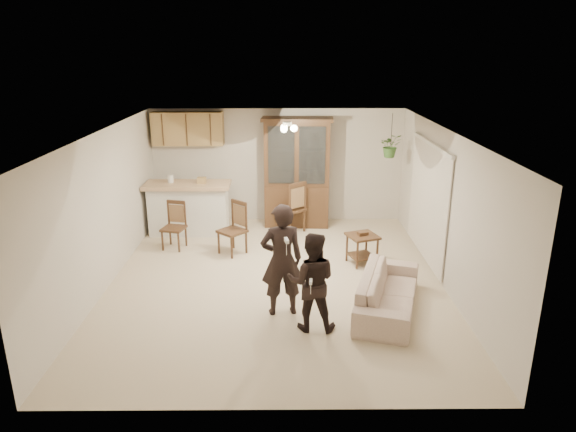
{
  "coord_description": "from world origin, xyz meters",
  "views": [
    {
      "loc": [
        0.14,
        -7.87,
        3.73
      ],
      "look_at": [
        0.21,
        0.4,
        1.01
      ],
      "focal_mm": 32.0,
      "sensor_mm": 36.0,
      "label": 1
    }
  ],
  "objects_px": {
    "side_table": "(362,249)",
    "chair_hutch_left": "(232,239)",
    "chair_hutch_right": "(291,217)",
    "sofa": "(388,287)",
    "chair_bar": "(174,236)",
    "adult": "(282,256)",
    "child": "(312,284)",
    "china_hutch": "(297,173)"
  },
  "relations": [
    {
      "from": "child",
      "to": "side_table",
      "type": "relative_size",
      "value": 2.1
    },
    {
      "from": "adult",
      "to": "side_table",
      "type": "bearing_deg",
      "value": -138.49
    },
    {
      "from": "china_hutch",
      "to": "chair_hutch_right",
      "type": "bearing_deg",
      "value": -104.4
    },
    {
      "from": "chair_hutch_left",
      "to": "sofa",
      "type": "bearing_deg",
      "value": 1.55
    },
    {
      "from": "adult",
      "to": "chair_bar",
      "type": "relative_size",
      "value": 1.95
    },
    {
      "from": "sofa",
      "to": "chair_bar",
      "type": "relative_size",
      "value": 2.03
    },
    {
      "from": "chair_hutch_left",
      "to": "china_hutch",
      "type": "bearing_deg",
      "value": 96.08
    },
    {
      "from": "side_table",
      "to": "chair_hutch_left",
      "type": "height_order",
      "value": "chair_hutch_left"
    },
    {
      "from": "side_table",
      "to": "chair_hutch_right",
      "type": "relative_size",
      "value": 0.58
    },
    {
      "from": "sofa",
      "to": "chair_hutch_right",
      "type": "distance_m",
      "value": 3.75
    },
    {
      "from": "china_hutch",
      "to": "chair_hutch_left",
      "type": "xyz_separation_m",
      "value": [
        -1.26,
        -1.67,
        -0.88
      ]
    },
    {
      "from": "sofa",
      "to": "chair_hutch_left",
      "type": "relative_size",
      "value": 1.86
    },
    {
      "from": "child",
      "to": "chair_hutch_right",
      "type": "xyz_separation_m",
      "value": [
        -0.23,
        4.0,
        -0.36
      ]
    },
    {
      "from": "adult",
      "to": "side_table",
      "type": "distance_m",
      "value": 2.39
    },
    {
      "from": "china_hutch",
      "to": "child",
      "type": "bearing_deg",
      "value": -85.37
    },
    {
      "from": "child",
      "to": "side_table",
      "type": "height_order",
      "value": "child"
    },
    {
      "from": "chair_hutch_right",
      "to": "adult",
      "type": "bearing_deg",
      "value": 46.82
    },
    {
      "from": "sofa",
      "to": "child",
      "type": "distance_m",
      "value": 1.31
    },
    {
      "from": "chair_hutch_left",
      "to": "child",
      "type": "bearing_deg",
      "value": -20.72
    },
    {
      "from": "chair_hutch_left",
      "to": "chair_hutch_right",
      "type": "relative_size",
      "value": 0.91
    },
    {
      "from": "chair_bar",
      "to": "sofa",
      "type": "bearing_deg",
      "value": -20.35
    },
    {
      "from": "adult",
      "to": "child",
      "type": "distance_m",
      "value": 0.64
    },
    {
      "from": "adult",
      "to": "child",
      "type": "height_order",
      "value": "adult"
    },
    {
      "from": "adult",
      "to": "chair_hutch_right",
      "type": "height_order",
      "value": "adult"
    },
    {
      "from": "child",
      "to": "side_table",
      "type": "bearing_deg",
      "value": -109.46
    },
    {
      "from": "adult",
      "to": "chair_bar",
      "type": "xyz_separation_m",
      "value": [
        -2.1,
        2.58,
        -0.64
      ]
    },
    {
      "from": "adult",
      "to": "chair_bar",
      "type": "height_order",
      "value": "adult"
    },
    {
      "from": "child",
      "to": "china_hutch",
      "type": "xyz_separation_m",
      "value": [
        -0.09,
        4.42,
        0.49
      ]
    },
    {
      "from": "sofa",
      "to": "child",
      "type": "relative_size",
      "value": 1.39
    },
    {
      "from": "sofa",
      "to": "side_table",
      "type": "height_order",
      "value": "sofa"
    },
    {
      "from": "china_hutch",
      "to": "sofa",
      "type": "bearing_deg",
      "value": -68.69
    },
    {
      "from": "side_table",
      "to": "sofa",
      "type": "bearing_deg",
      "value": -85.45
    },
    {
      "from": "child",
      "to": "chair_bar",
      "type": "distance_m",
      "value": 3.95
    },
    {
      "from": "child",
      "to": "chair_bar",
      "type": "xyz_separation_m",
      "value": [
        -2.51,
        3.02,
        -0.41
      ]
    },
    {
      "from": "adult",
      "to": "sofa",
      "type": "bearing_deg",
      "value": 172.89
    },
    {
      "from": "side_table",
      "to": "chair_bar",
      "type": "height_order",
      "value": "chair_bar"
    },
    {
      "from": "chair_hutch_left",
      "to": "side_table",
      "type": "bearing_deg",
      "value": 31.19
    },
    {
      "from": "chair_hutch_left",
      "to": "chair_hutch_right",
      "type": "xyz_separation_m",
      "value": [
        1.12,
        1.25,
        0.03
      ]
    },
    {
      "from": "china_hutch",
      "to": "chair_hutch_left",
      "type": "distance_m",
      "value": 2.27
    },
    {
      "from": "china_hutch",
      "to": "chair_hutch_left",
      "type": "height_order",
      "value": "china_hutch"
    },
    {
      "from": "adult",
      "to": "side_table",
      "type": "xyz_separation_m",
      "value": [
        1.44,
        1.81,
        -0.61
      ]
    },
    {
      "from": "sofa",
      "to": "chair_hutch_left",
      "type": "bearing_deg",
      "value": 65.53
    }
  ]
}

